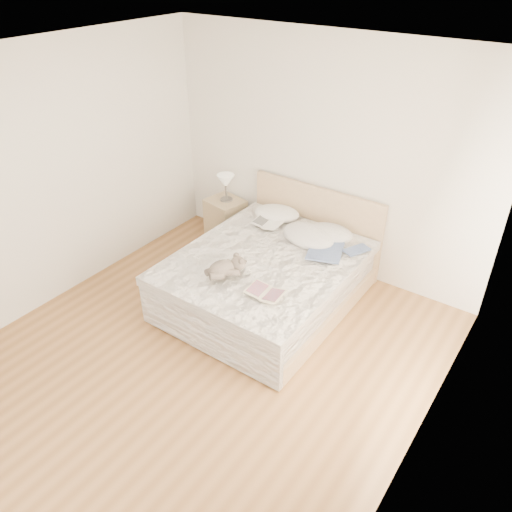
# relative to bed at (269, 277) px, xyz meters

# --- Properties ---
(floor) EXTENTS (4.00, 4.50, 0.00)m
(floor) POSITION_rel_bed_xyz_m (0.00, -1.19, -0.31)
(floor) COLOR brown
(floor) RESTS_ON ground
(ceiling) EXTENTS (4.00, 4.50, 0.00)m
(ceiling) POSITION_rel_bed_xyz_m (0.00, -1.19, 2.39)
(ceiling) COLOR white
(ceiling) RESTS_ON ground
(wall_back) EXTENTS (4.00, 0.02, 2.70)m
(wall_back) POSITION_rel_bed_xyz_m (0.00, 1.06, 1.04)
(wall_back) COLOR white
(wall_back) RESTS_ON ground
(wall_left) EXTENTS (0.02, 4.50, 2.70)m
(wall_left) POSITION_rel_bed_xyz_m (-2.00, -1.19, 1.04)
(wall_left) COLOR white
(wall_left) RESTS_ON ground
(wall_right) EXTENTS (0.02, 4.50, 2.70)m
(wall_right) POSITION_rel_bed_xyz_m (2.00, -1.19, 1.04)
(wall_right) COLOR white
(wall_right) RESTS_ON ground
(window) EXTENTS (0.02, 1.30, 1.10)m
(window) POSITION_rel_bed_xyz_m (1.99, -0.89, 1.14)
(window) COLOR white
(window) RESTS_ON wall_right
(bed) EXTENTS (1.72, 2.14, 1.00)m
(bed) POSITION_rel_bed_xyz_m (0.00, 0.00, 0.00)
(bed) COLOR tan
(bed) RESTS_ON floor
(nightstand) EXTENTS (0.52, 0.48, 0.56)m
(nightstand) POSITION_rel_bed_xyz_m (-1.24, 0.81, -0.03)
(nightstand) COLOR tan
(nightstand) RESTS_ON floor
(table_lamp) EXTENTS (0.23, 0.23, 0.35)m
(table_lamp) POSITION_rel_bed_xyz_m (-1.23, 0.82, 0.51)
(table_lamp) COLOR #47423D
(table_lamp) RESTS_ON nightstand
(pillow_left) EXTENTS (0.63, 0.52, 0.16)m
(pillow_left) POSITION_rel_bed_xyz_m (-0.41, 0.76, 0.33)
(pillow_left) COLOR white
(pillow_left) RESTS_ON bed
(pillow_middle) EXTENTS (0.72, 0.57, 0.19)m
(pillow_middle) POSITION_rel_bed_xyz_m (0.17, 0.51, 0.33)
(pillow_middle) COLOR silver
(pillow_middle) RESTS_ON bed
(pillow_right) EXTENTS (0.58, 0.44, 0.16)m
(pillow_right) POSITION_rel_bed_xyz_m (0.33, 0.71, 0.33)
(pillow_right) COLOR silver
(pillow_right) RESTS_ON bed
(blouse) EXTENTS (0.72, 0.74, 0.02)m
(blouse) POSITION_rel_bed_xyz_m (0.46, 0.40, 0.32)
(blouse) COLOR #35456D
(blouse) RESTS_ON bed
(photo_book) EXTENTS (0.37, 0.27, 0.03)m
(photo_book) POSITION_rel_bed_xyz_m (-0.37, 0.50, 0.32)
(photo_book) COLOR white
(photo_book) RESTS_ON bed
(childrens_book) EXTENTS (0.38, 0.28, 0.02)m
(childrens_book) POSITION_rel_bed_xyz_m (0.37, -0.63, 0.32)
(childrens_book) COLOR #EDE6C1
(childrens_book) RESTS_ON bed
(teddy_bear) EXTENTS (0.37, 0.42, 0.19)m
(teddy_bear) POSITION_rel_bed_xyz_m (-0.14, -0.64, 0.34)
(teddy_bear) COLOR brown
(teddy_bear) RESTS_ON bed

